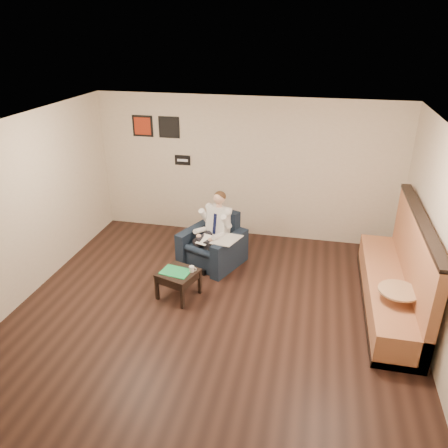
% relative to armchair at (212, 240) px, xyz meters
% --- Properties ---
extents(ground, '(6.00, 6.00, 0.00)m').
position_rel_armchair_xyz_m(ground, '(0.37, -1.64, -0.46)').
color(ground, black).
rests_on(ground, ground).
extents(wall_back, '(6.00, 0.02, 2.80)m').
position_rel_armchair_xyz_m(wall_back, '(0.37, 1.36, 0.94)').
color(wall_back, beige).
rests_on(wall_back, ground).
extents(wall_front, '(6.00, 0.02, 2.80)m').
position_rel_armchair_xyz_m(wall_front, '(0.37, -4.64, 0.94)').
color(wall_front, beige).
rests_on(wall_front, ground).
extents(wall_left, '(0.02, 6.00, 2.80)m').
position_rel_armchair_xyz_m(wall_left, '(-2.63, -1.64, 0.94)').
color(wall_left, beige).
rests_on(wall_left, ground).
extents(wall_right, '(0.02, 6.00, 2.80)m').
position_rel_armchair_xyz_m(wall_right, '(3.37, -1.64, 0.94)').
color(wall_right, beige).
rests_on(wall_right, ground).
extents(ceiling, '(6.00, 6.00, 0.02)m').
position_rel_armchair_xyz_m(ceiling, '(0.37, -1.64, 2.34)').
color(ceiling, white).
rests_on(ceiling, wall_back).
extents(seating_sign, '(0.32, 0.02, 0.20)m').
position_rel_armchair_xyz_m(seating_sign, '(-0.93, 1.34, 1.04)').
color(seating_sign, black).
rests_on(seating_sign, wall_back).
extents(art_print_left, '(0.42, 0.03, 0.42)m').
position_rel_armchair_xyz_m(art_print_left, '(-1.73, 1.34, 1.69)').
color(art_print_left, '#A42B14').
rests_on(art_print_left, wall_back).
extents(art_print_right, '(0.42, 0.03, 0.42)m').
position_rel_armchair_xyz_m(art_print_right, '(-1.18, 1.34, 1.69)').
color(art_print_right, black).
rests_on(art_print_right, wall_back).
extents(armchair, '(1.24, 1.24, 0.92)m').
position_rel_armchair_xyz_m(armchair, '(0.00, 0.00, 0.00)').
color(armchair, black).
rests_on(armchair, ground).
extents(seated_man, '(0.90, 1.06, 1.26)m').
position_rel_armchair_xyz_m(seated_man, '(-0.05, -0.11, 0.17)').
color(seated_man, silver).
rests_on(seated_man, armchair).
extents(lap_papers, '(0.29, 0.35, 0.01)m').
position_rel_armchair_xyz_m(lap_papers, '(-0.08, -0.20, 0.11)').
color(lap_papers, white).
rests_on(lap_papers, seated_man).
extents(newspaper, '(0.54, 0.61, 0.01)m').
position_rel_armchair_xyz_m(newspaper, '(0.32, -0.24, 0.17)').
color(newspaper, silver).
rests_on(newspaper, armchair).
extents(side_table, '(0.69, 0.69, 0.45)m').
position_rel_armchair_xyz_m(side_table, '(-0.27, -1.16, -0.24)').
color(side_table, black).
rests_on(side_table, ground).
extents(green_folder, '(0.50, 0.39, 0.01)m').
position_rel_armchair_xyz_m(green_folder, '(-0.30, -1.17, -0.01)').
color(green_folder, green).
rests_on(green_folder, side_table).
extents(coffee_mug, '(0.10, 0.10, 0.09)m').
position_rel_armchair_xyz_m(coffee_mug, '(-0.06, -1.11, 0.03)').
color(coffee_mug, white).
rests_on(coffee_mug, side_table).
extents(smartphone, '(0.16, 0.13, 0.01)m').
position_rel_armchair_xyz_m(smartphone, '(-0.17, -1.03, -0.01)').
color(smartphone, black).
rests_on(smartphone, side_table).
extents(banquette, '(0.70, 2.92, 1.50)m').
position_rel_armchair_xyz_m(banquette, '(2.96, -0.73, 0.29)').
color(banquette, '#AD6A43').
rests_on(banquette, ground).
extents(cafe_table, '(0.72, 0.72, 0.68)m').
position_rel_armchair_xyz_m(cafe_table, '(2.97, -1.34, -0.12)').
color(cafe_table, tan).
rests_on(cafe_table, ground).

